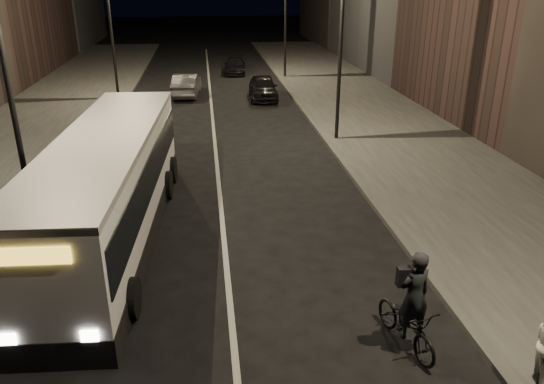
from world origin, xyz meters
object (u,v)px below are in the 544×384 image
object	(u,v)px
city_bus	(109,184)
cyclist_on_bicycle	(409,316)
streetlight_right_mid	(336,21)
streetlight_left_near	(12,50)
car_near	(263,87)
car_mid	(187,85)
car_far	(235,66)
streetlight_right_far	(282,2)
streetlight_left_far	(113,8)

from	to	relation	value
city_bus	cyclist_on_bicycle	bearing A→B (deg)	-37.72
streetlight_right_mid	cyclist_on_bicycle	bearing A→B (deg)	-96.97
streetlight_left_near	car_near	xyz separation A→B (m)	(8.56, 17.38, -4.65)
car_mid	car_far	distance (m)	8.55
streetlight_left_near	city_bus	bearing A→B (deg)	-15.03
streetlight_right_far	streetlight_left_far	bearing A→B (deg)	-150.64
streetlight_right_mid	car_far	distance (m)	19.51
streetlight_left_far	car_mid	size ratio (longest dim) A/B	1.90
streetlight_right_mid	city_bus	xyz separation A→B (m)	(-8.52, -8.58, -3.67)
streetlight_left_near	streetlight_left_far	bearing A→B (deg)	90.00
streetlight_right_mid	car_near	xyz separation A→B (m)	(-2.10, 9.38, -4.65)
streetlight_right_mid	cyclist_on_bicycle	size ratio (longest dim) A/B	3.50
streetlight_left_near	city_bus	distance (m)	4.29
streetlight_left_near	streetlight_right_mid	bearing A→B (deg)	36.88
city_bus	car_mid	world-z (taller)	city_bus
streetlight_right_far	car_near	distance (m)	8.36
streetlight_right_mid	streetlight_left_far	size ratio (longest dim) A/B	1.00
car_far	car_near	bearing A→B (deg)	-78.00
streetlight_right_mid	car_near	world-z (taller)	streetlight_right_mid
streetlight_left_far	city_bus	distance (m)	19.06
cyclist_on_bicycle	city_bus	bearing A→B (deg)	125.00
city_bus	car_mid	size ratio (longest dim) A/B	2.74
city_bus	car_mid	distance (m)	19.52
streetlight_right_far	streetlight_left_far	distance (m)	12.24
streetlight_right_mid	streetlight_left_near	distance (m)	13.33
streetlight_left_far	cyclist_on_bicycle	world-z (taller)	streetlight_left_far
city_bus	car_far	size ratio (longest dim) A/B	2.90
city_bus	streetlight_right_far	bearing A→B (deg)	74.36
streetlight_right_mid	cyclist_on_bicycle	world-z (taller)	streetlight_right_mid
streetlight_right_far	cyclist_on_bicycle	size ratio (longest dim) A/B	3.50
cyclist_on_bicycle	car_far	xyz separation A→B (m)	(-1.49, 33.11, -0.19)
car_near	streetlight_right_far	bearing A→B (deg)	74.95
cyclist_on_bicycle	car_near	xyz separation A→B (m)	(-0.33, 23.86, -0.06)
streetlight_right_mid	streetlight_right_far	distance (m)	16.00
streetlight_right_far	streetlight_left_far	world-z (taller)	same
streetlight_right_far	streetlight_left_near	size ratio (longest dim) A/B	1.00
car_near	car_far	bearing A→B (deg)	99.72
streetlight_left_near	car_far	distance (m)	28.05
streetlight_left_near	streetlight_left_far	size ratio (longest dim) A/B	1.00
cyclist_on_bicycle	streetlight_left_far	bearing A→B (deg)	96.16
car_near	car_far	size ratio (longest dim) A/B	1.03
streetlight_right_mid	streetlight_left_near	bearing A→B (deg)	-143.12
streetlight_left_far	car_mid	xyz separation A→B (m)	(3.86, 0.84, -4.66)
car_mid	car_far	bearing A→B (deg)	-109.31
city_bus	streetlight_right_mid	bearing A→B (deg)	48.68
streetlight_left_near	car_mid	world-z (taller)	streetlight_left_near
city_bus	cyclist_on_bicycle	xyz separation A→B (m)	(6.75, -5.90, -0.92)
streetlight_left_near	car_mid	size ratio (longest dim) A/B	1.90
streetlight_right_far	car_far	xyz separation A→B (m)	(-3.26, 2.63, -4.78)
streetlight_right_mid	car_mid	world-z (taller)	streetlight_right_mid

